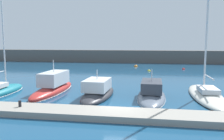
% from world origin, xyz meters
% --- Properties ---
extents(ground_plane, '(120.00, 120.00, 0.00)m').
position_xyz_m(ground_plane, '(0.00, 0.00, 0.00)').
color(ground_plane, navy).
extents(dock_pier, '(30.43, 2.23, 0.43)m').
position_xyz_m(dock_pier, '(0.00, -1.51, 0.22)').
color(dock_pier, gray).
rests_on(dock_pier, ground_plane).
extents(breakwater_seawall, '(108.00, 2.38, 2.90)m').
position_xyz_m(breakwater_seawall, '(0.00, 38.30, 1.45)').
color(breakwater_seawall, '#5B5651').
rests_on(breakwater_seawall, ground_plane).
extents(sailboat_teal_nearest, '(2.10, 6.48, 13.96)m').
position_xyz_m(sailboat_teal_nearest, '(-11.75, 3.66, 0.34)').
color(sailboat_teal_nearest, '#19707F').
rests_on(sailboat_teal_nearest, ground_plane).
extents(motorboat_red_second, '(2.32, 8.49, 3.49)m').
position_xyz_m(motorboat_red_second, '(-7.17, 5.20, 0.56)').
color(motorboat_red_second, '#B72D28').
rests_on(motorboat_red_second, ground_plane).
extents(motorboat_charcoal_third, '(2.73, 7.37, 2.81)m').
position_xyz_m(motorboat_charcoal_third, '(-2.42, 4.07, 0.43)').
color(motorboat_charcoal_third, '#2D2D33').
rests_on(motorboat_charcoal_third, ground_plane).
extents(motorboat_slate_fourth, '(2.65, 7.81, 2.99)m').
position_xyz_m(motorboat_slate_fourth, '(2.35, 4.33, 0.30)').
color(motorboat_slate_fourth, slate).
rests_on(motorboat_slate_fourth, ground_plane).
extents(sailboat_ivory_fifth, '(2.59, 9.72, 15.20)m').
position_xyz_m(sailboat_ivory_fifth, '(7.17, 5.29, 0.27)').
color(sailboat_ivory_fifth, silver).
rests_on(sailboat_ivory_fifth, ground_plane).
extents(mooring_buoy_yellow, '(0.53, 0.53, 0.53)m').
position_xyz_m(mooring_buoy_yellow, '(2.12, 22.99, 0.00)').
color(mooring_buoy_yellow, yellow).
rests_on(mooring_buoy_yellow, ground_plane).
extents(mooring_buoy_orange, '(0.71, 0.71, 0.71)m').
position_xyz_m(mooring_buoy_orange, '(-0.46, 29.50, 0.00)').
color(mooring_buoy_orange, orange).
rests_on(mooring_buoy_orange, ground_plane).
extents(mooring_buoy_red, '(0.51, 0.51, 0.51)m').
position_xyz_m(mooring_buoy_red, '(8.19, 26.44, 0.00)').
color(mooring_buoy_red, red).
rests_on(mooring_buoy_red, ground_plane).
extents(dock_bollard, '(0.20, 0.20, 0.44)m').
position_xyz_m(dock_bollard, '(-6.75, -1.51, 0.65)').
color(dock_bollard, black).
rests_on(dock_bollard, dock_pier).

